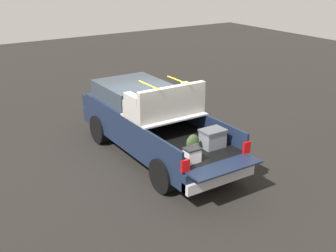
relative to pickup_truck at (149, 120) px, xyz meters
name	(u,v)px	position (x,y,z in m)	size (l,w,h in m)	color
ground_plane	(156,156)	(-0.36, 0.00, -0.96)	(40.00, 40.00, 0.00)	black
pickup_truck	(149,120)	(0.00, 0.00, 0.00)	(6.05, 2.06, 2.23)	#162138
trash_can	(113,97)	(3.83, -0.76, -0.47)	(0.60, 0.60, 0.98)	#1E592D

